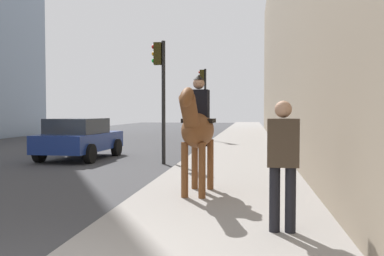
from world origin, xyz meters
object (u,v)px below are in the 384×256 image
Objects in this scene: pedestrian_greeting at (283,157)px; traffic_light_near_curb at (161,82)px; traffic_light_far_curb at (204,93)px; car_near_lane at (80,138)px; mounted_horse_near at (197,128)px.

traffic_light_near_curb reaches higher than pedestrian_greeting.
traffic_light_far_curb reaches higher than traffic_light_near_curb.
traffic_light_far_curb is (9.10, -3.37, 1.93)m from car_near_lane.
car_near_lane is 3.78m from traffic_light_near_curb.
traffic_light_near_curb is 0.97× the size of traffic_light_far_curb.
mounted_horse_near is 2.77m from pedestrian_greeting.
pedestrian_greeting is at bearing -141.09° from car_near_lane.
mounted_horse_near reaches higher than pedestrian_greeting.
mounted_horse_near is 8.04m from car_near_lane.
mounted_horse_near is 1.33× the size of pedestrian_greeting.
traffic_light_far_curb is at bearing -17.87° from car_near_lane.
pedestrian_greeting is 0.43× the size of car_near_lane.
traffic_light_near_curb reaches higher than mounted_horse_near.
car_near_lane is at bearing 159.66° from traffic_light_far_curb.
traffic_light_near_curb reaches higher than car_near_lane.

